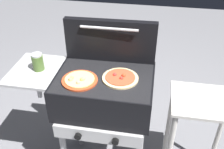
{
  "coord_description": "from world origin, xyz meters",
  "views": [
    {
      "loc": [
        0.3,
        -1.38,
        1.87
      ],
      "look_at": [
        0.05,
        0.0,
        0.92
      ],
      "focal_mm": 42.24,
      "sensor_mm": 36.0,
      "label": 1
    }
  ],
  "objects_px": {
    "pizza_pepperoni": "(120,78)",
    "sauce_jar": "(38,62)",
    "pizza_cheese": "(79,80)",
    "grill": "(103,94)",
    "prep_table": "(200,126)"
  },
  "relations": [
    {
      "from": "grill",
      "to": "sauce_jar",
      "type": "xyz_separation_m",
      "value": [
        -0.44,
        0.01,
        0.2
      ]
    },
    {
      "from": "grill",
      "to": "pizza_cheese",
      "type": "distance_m",
      "value": 0.22
    },
    {
      "from": "grill",
      "to": "pizza_cheese",
      "type": "xyz_separation_m",
      "value": [
        -0.13,
        -0.08,
        0.15
      ]
    },
    {
      "from": "pizza_pepperoni",
      "to": "sauce_jar",
      "type": "relative_size",
      "value": 1.98
    },
    {
      "from": "pizza_pepperoni",
      "to": "prep_table",
      "type": "xyz_separation_m",
      "value": [
        0.55,
        0.01,
        -0.35
      ]
    },
    {
      "from": "grill",
      "to": "pizza_pepperoni",
      "type": "distance_m",
      "value": 0.19
    },
    {
      "from": "grill",
      "to": "sauce_jar",
      "type": "relative_size",
      "value": 8.15
    },
    {
      "from": "pizza_pepperoni",
      "to": "pizza_cheese",
      "type": "relative_size",
      "value": 1.02
    },
    {
      "from": "pizza_pepperoni",
      "to": "sauce_jar",
      "type": "xyz_separation_m",
      "value": [
        -0.56,
        0.02,
        0.05
      ]
    },
    {
      "from": "grill",
      "to": "pizza_cheese",
      "type": "bearing_deg",
      "value": -149.21
    },
    {
      "from": "pizza_pepperoni",
      "to": "sauce_jar",
      "type": "height_order",
      "value": "sauce_jar"
    },
    {
      "from": "sauce_jar",
      "to": "pizza_pepperoni",
      "type": "bearing_deg",
      "value": -1.72
    },
    {
      "from": "sauce_jar",
      "to": "grill",
      "type": "bearing_deg",
      "value": -1.23
    },
    {
      "from": "prep_table",
      "to": "sauce_jar",
      "type": "bearing_deg",
      "value": 179.74
    },
    {
      "from": "grill",
      "to": "pizza_pepperoni",
      "type": "relative_size",
      "value": 4.12
    }
  ]
}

